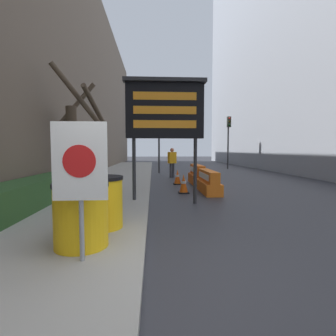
% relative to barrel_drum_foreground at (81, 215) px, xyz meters
% --- Properties ---
extents(ground_plane, '(120.00, 120.00, 0.00)m').
position_rel_barrel_drum_foreground_xyz_m(ground_plane, '(0.93, -0.84, -0.60)').
color(ground_plane, '#2D2D33').
extents(building_left_facade, '(0.40, 50.40, 12.41)m').
position_rel_barrel_drum_foreground_xyz_m(building_left_facade, '(-2.84, 8.96, 5.61)').
color(building_left_facade, brown).
rests_on(building_left_facade, ground_plane).
extents(hedge_strip, '(0.90, 4.98, 0.67)m').
position_rel_barrel_drum_foreground_xyz_m(hedge_strip, '(-2.04, 3.07, -0.14)').
color(hedge_strip, '#284C23').
rests_on(hedge_strip, sidewalk_left).
extents(bare_tree, '(1.96, 2.04, 4.23)m').
position_rel_barrel_drum_foreground_xyz_m(bare_tree, '(-1.76, 5.88, 1.53)').
color(bare_tree, '#4C3D2D').
rests_on(bare_tree, sidewalk_left).
extents(barrel_drum_foreground, '(0.80, 0.80, 0.94)m').
position_rel_barrel_drum_foreground_xyz_m(barrel_drum_foreground, '(0.00, 0.00, 0.00)').
color(barrel_drum_foreground, yellow).
rests_on(barrel_drum_foreground, sidewalk_left).
extents(barrel_drum_middle, '(0.80, 0.80, 0.94)m').
position_rel_barrel_drum_foreground_xyz_m(barrel_drum_middle, '(0.11, 0.94, 0.00)').
color(barrel_drum_middle, yellow).
rests_on(barrel_drum_middle, sidewalk_left).
extents(warning_sign, '(0.68, 0.08, 1.76)m').
position_rel_barrel_drum_foreground_xyz_m(warning_sign, '(0.14, -0.52, 0.71)').
color(warning_sign, gray).
rests_on(warning_sign, sidewalk_left).
extents(message_board, '(2.29, 0.36, 3.50)m').
position_rel_barrel_drum_foreground_xyz_m(message_board, '(1.38, 3.58, 2.04)').
color(message_board, '#28282B').
rests_on(message_board, ground_plane).
extents(jersey_barrier_orange_near, '(0.56, 2.18, 0.80)m').
position_rel_barrel_drum_foreground_xyz_m(jersey_barrier_orange_near, '(3.06, 5.56, -0.24)').
color(jersey_barrier_orange_near, orange).
rests_on(jersey_barrier_orange_near, ground_plane).
extents(jersey_barrier_orange_far, '(0.57, 2.08, 0.87)m').
position_rel_barrel_drum_foreground_xyz_m(jersey_barrier_orange_far, '(3.06, 7.93, -0.21)').
color(jersey_barrier_orange_far, orange).
rests_on(jersey_barrier_orange_far, ground_plane).
extents(traffic_cone_near, '(0.37, 0.37, 0.67)m').
position_rel_barrel_drum_foreground_xyz_m(traffic_cone_near, '(2.14, 7.83, -0.27)').
color(traffic_cone_near, black).
rests_on(traffic_cone_near, ground_plane).
extents(traffic_cone_mid, '(0.38, 0.38, 0.67)m').
position_rel_barrel_drum_foreground_xyz_m(traffic_cone_mid, '(2.14, 5.41, -0.27)').
color(traffic_cone_mid, black).
rests_on(traffic_cone_mid, ground_plane).
extents(traffic_light_near_curb, '(0.28, 0.44, 3.66)m').
position_rel_barrel_drum_foreground_xyz_m(traffic_light_near_curb, '(1.46, 13.67, 2.06)').
color(traffic_light_near_curb, '#2D2D30').
rests_on(traffic_light_near_curb, ground_plane).
extents(traffic_light_far_side, '(0.28, 0.45, 4.23)m').
position_rel_barrel_drum_foreground_xyz_m(traffic_light_far_side, '(7.19, 17.23, 2.46)').
color(traffic_light_far_side, '#2D2D30').
rests_on(traffic_light_far_side, ground_plane).
extents(pedestrian_worker, '(0.50, 0.42, 1.65)m').
position_rel_barrel_drum_foreground_xyz_m(pedestrian_worker, '(2.12, 10.82, 0.38)').
color(pedestrian_worker, '#333338').
rests_on(pedestrian_worker, ground_plane).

